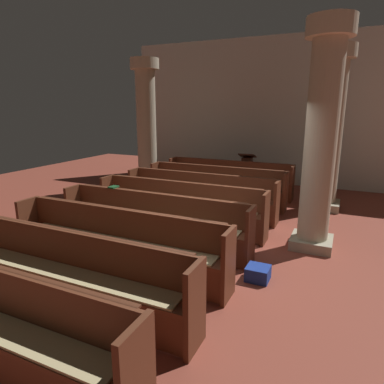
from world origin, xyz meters
name	(u,v)px	position (x,y,z in m)	size (l,w,h in m)	color
ground_plane	(208,255)	(0.00, 0.00, 0.00)	(19.20, 19.20, 0.00)	brown
back_wall	(282,112)	(0.00, 6.08, 2.25)	(10.00, 0.16, 4.50)	silver
pew_row_0	(229,177)	(-1.01, 4.03, 0.51)	(3.55, 0.47, 0.95)	brown
pew_row_1	(216,184)	(-1.01, 3.00, 0.51)	(3.55, 0.46, 0.95)	brown
pew_row_2	(199,193)	(-1.01, 1.97, 0.51)	(3.55, 0.46, 0.95)	brown
pew_row_3	(179,205)	(-1.01, 0.94, 0.51)	(3.55, 0.47, 0.95)	brown
pew_row_4	(152,220)	(-1.01, -0.09, 0.51)	(3.55, 0.46, 0.95)	brown
pew_row_5	(116,240)	(-1.01, -1.12, 0.51)	(3.55, 0.46, 0.95)	brown
pew_row_6	(63,270)	(-1.01, -2.15, 0.51)	(3.55, 0.47, 0.95)	brown
pillar_aisle_side	(330,128)	(1.54, 3.70, 1.95)	(0.82, 0.82, 3.75)	tan
pillar_far_side	(146,123)	(-3.51, 3.79, 1.95)	(0.82, 0.82, 3.75)	tan
pillar_aisle_rear	(321,136)	(1.54, 1.08, 1.95)	(0.75, 0.75, 3.75)	tan
lectern	(247,174)	(-0.73, 4.92, 0.45)	(0.48, 0.45, 1.08)	#492215
hymn_book	(113,187)	(-1.95, 0.10, 0.96)	(0.14, 0.19, 0.03)	#194723
kneeler_box_blue	(258,273)	(0.97, -0.48, 0.10)	(0.32, 0.31, 0.20)	navy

